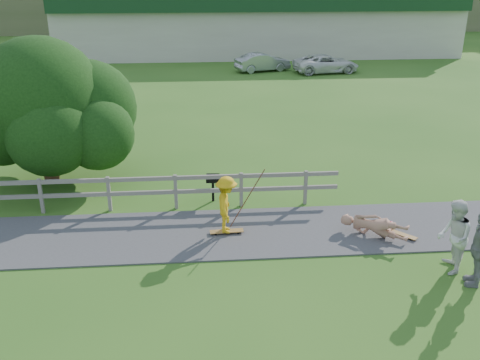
{
  "coord_description": "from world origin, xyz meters",
  "views": [
    {
      "loc": [
        -1.29,
        -11.74,
        6.94
      ],
      "look_at": [
        -0.15,
        2.0,
        1.4
      ],
      "focal_mm": 40.0,
      "sensor_mm": 36.0,
      "label": 1
    }
  ],
  "objects_px": {
    "car_silver": "(262,62)",
    "car_white": "(326,64)",
    "spectator_a": "(454,237)",
    "bbq": "(213,188)",
    "tree": "(45,131)",
    "skater_fallen": "(374,226)",
    "skater_rider": "(226,208)",
    "spectator_b": "(479,249)"
  },
  "relations": [
    {
      "from": "spectator_a",
      "to": "car_white",
      "type": "relative_size",
      "value": 0.41
    },
    {
      "from": "skater_fallen",
      "to": "spectator_b",
      "type": "xyz_separation_m",
      "value": [
        1.62,
        -2.46,
        0.6
      ]
    },
    {
      "from": "car_white",
      "to": "tree",
      "type": "xyz_separation_m",
      "value": [
        -14.12,
        -18.95,
        1.17
      ]
    },
    {
      "from": "tree",
      "to": "spectator_b",
      "type": "bearing_deg",
      "value": -33.21
    },
    {
      "from": "spectator_b",
      "to": "skater_fallen",
      "type": "bearing_deg",
      "value": -127.17
    },
    {
      "from": "spectator_a",
      "to": "tree",
      "type": "distance_m",
      "value": 13.1
    },
    {
      "from": "car_white",
      "to": "bbq",
      "type": "xyz_separation_m",
      "value": [
        -8.6,
        -21.19,
        -0.19
      ]
    },
    {
      "from": "tree",
      "to": "bbq",
      "type": "xyz_separation_m",
      "value": [
        5.52,
        -2.23,
        -1.35
      ]
    },
    {
      "from": "spectator_a",
      "to": "car_white",
      "type": "distance_m",
      "value": 26.0
    },
    {
      "from": "skater_rider",
      "to": "tree",
      "type": "height_order",
      "value": "tree"
    },
    {
      "from": "car_silver",
      "to": "car_white",
      "type": "relative_size",
      "value": 0.85
    },
    {
      "from": "car_white",
      "to": "tree",
      "type": "distance_m",
      "value": 23.66
    },
    {
      "from": "spectator_b",
      "to": "tree",
      "type": "distance_m",
      "value": 13.69
    },
    {
      "from": "skater_fallen",
      "to": "tree",
      "type": "relative_size",
      "value": 0.28
    },
    {
      "from": "spectator_b",
      "to": "bbq",
      "type": "relative_size",
      "value": 2.11
    },
    {
      "from": "skater_fallen",
      "to": "spectator_b",
      "type": "relative_size",
      "value": 0.99
    },
    {
      "from": "spectator_a",
      "to": "spectator_b",
      "type": "bearing_deg",
      "value": 41.75
    },
    {
      "from": "skater_rider",
      "to": "spectator_a",
      "type": "bearing_deg",
      "value": -110.53
    },
    {
      "from": "skater_fallen",
      "to": "car_white",
      "type": "distance_m",
      "value": 24.36
    },
    {
      "from": "car_silver",
      "to": "tree",
      "type": "distance_m",
      "value": 22.18
    },
    {
      "from": "spectator_b",
      "to": "tree",
      "type": "relative_size",
      "value": 0.28
    },
    {
      "from": "car_silver",
      "to": "tree",
      "type": "relative_size",
      "value": 0.58
    },
    {
      "from": "skater_rider",
      "to": "bbq",
      "type": "bearing_deg",
      "value": 10.47
    },
    {
      "from": "car_silver",
      "to": "bbq",
      "type": "bearing_deg",
      "value": 151.02
    },
    {
      "from": "skater_fallen",
      "to": "bbq",
      "type": "relative_size",
      "value": 2.08
    },
    {
      "from": "spectator_a",
      "to": "tree",
      "type": "xyz_separation_m",
      "value": [
        -11.12,
        6.88,
        0.87
      ]
    },
    {
      "from": "skater_rider",
      "to": "spectator_b",
      "type": "bearing_deg",
      "value": -114.42
    },
    {
      "from": "skater_fallen",
      "to": "tree",
      "type": "distance_m",
      "value": 11.12
    },
    {
      "from": "skater_fallen",
      "to": "spectator_a",
      "type": "relative_size",
      "value": 0.99
    },
    {
      "from": "skater_fallen",
      "to": "spectator_b",
      "type": "height_order",
      "value": "spectator_b"
    },
    {
      "from": "spectator_b",
      "to": "tree",
      "type": "height_order",
      "value": "tree"
    },
    {
      "from": "tree",
      "to": "car_silver",
      "type": "bearing_deg",
      "value": 63.75
    },
    {
      "from": "skater_fallen",
      "to": "skater_rider",
      "type": "bearing_deg",
      "value": 118.99
    },
    {
      "from": "car_white",
      "to": "bbq",
      "type": "height_order",
      "value": "car_white"
    },
    {
      "from": "spectator_a",
      "to": "car_silver",
      "type": "bearing_deg",
      "value": -162.63
    },
    {
      "from": "bbq",
      "to": "tree",
      "type": "bearing_deg",
      "value": 163.18
    },
    {
      "from": "skater_rider",
      "to": "skater_fallen",
      "type": "relative_size",
      "value": 0.88
    },
    {
      "from": "spectator_a",
      "to": "car_silver",
      "type": "relative_size",
      "value": 0.48
    },
    {
      "from": "skater_fallen",
      "to": "car_white",
      "type": "xyz_separation_m",
      "value": [
        4.31,
        23.97,
        0.29
      ]
    },
    {
      "from": "car_white",
      "to": "skater_rider",
      "type": "bearing_deg",
      "value": 151.98
    },
    {
      "from": "skater_fallen",
      "to": "car_white",
      "type": "relative_size",
      "value": 0.41
    },
    {
      "from": "car_silver",
      "to": "car_white",
      "type": "xyz_separation_m",
      "value": [
        4.33,
        -0.91,
        -0.0
      ]
    }
  ]
}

